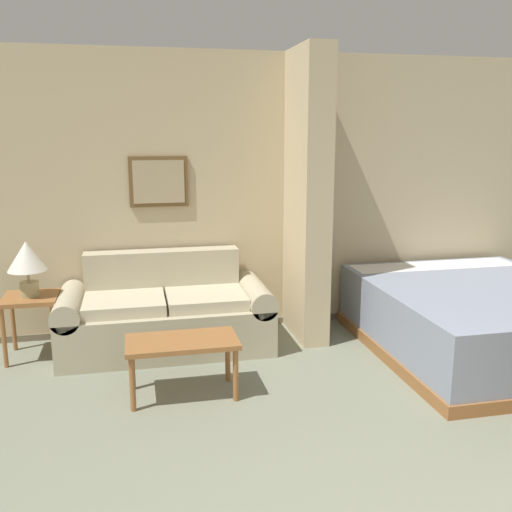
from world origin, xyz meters
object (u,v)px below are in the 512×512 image
object	(u,v)px
couch	(166,314)
table_lamp	(27,259)
coffee_table	(182,347)
bed	(479,318)

from	to	relation	value
couch	table_lamp	bearing A→B (deg)	179.28
table_lamp	coffee_table	bearing A→B (deg)	-40.36
table_lamp	bed	world-z (taller)	table_lamp
couch	table_lamp	world-z (taller)	table_lamp
table_lamp	couch	bearing A→B (deg)	-0.72
couch	coffee_table	distance (m)	0.99
coffee_table	table_lamp	size ratio (longest dim) A/B	1.71
couch	bed	distance (m)	2.74
couch	bed	size ratio (longest dim) A/B	0.87
couch	table_lamp	distance (m)	1.24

